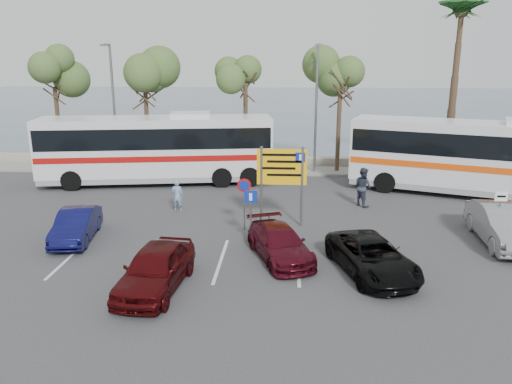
# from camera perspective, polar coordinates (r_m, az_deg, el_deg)

# --- Properties ---
(ground) EXTENTS (120.00, 120.00, 0.00)m
(ground) POSITION_cam_1_polar(r_m,az_deg,el_deg) (19.75, -0.18, -6.77)
(ground) COLOR #37383A
(ground) RESTS_ON ground
(kerb_strip) EXTENTS (44.00, 2.40, 0.15)m
(kerb_strip) POSITION_cam_1_polar(r_m,az_deg,el_deg) (33.11, 1.43, 2.48)
(kerb_strip) COLOR gray
(kerb_strip) RESTS_ON ground
(seawall) EXTENTS (48.00, 0.80, 0.60)m
(seawall) POSITION_cam_1_polar(r_m,az_deg,el_deg) (35.02, 1.56, 3.56)
(seawall) COLOR gray
(seawall) RESTS_ON ground
(sea) EXTENTS (140.00, 140.00, 0.00)m
(sea) POSITION_cam_1_polar(r_m,az_deg,el_deg) (78.62, 2.76, 9.87)
(sea) COLOR #3F5065
(sea) RESTS_ON ground
(tree_far_left) EXTENTS (3.20, 3.20, 7.60)m
(tree_far_left) POSITION_cam_1_polar(r_m,az_deg,el_deg) (35.69, -22.17, 12.46)
(tree_far_left) COLOR #382619
(tree_far_left) RESTS_ON kerb_strip
(tree_left) EXTENTS (3.20, 3.20, 7.20)m
(tree_left) POSITION_cam_1_polar(r_m,az_deg,el_deg) (33.59, -12.62, 12.53)
(tree_left) COLOR #382619
(tree_left) RESTS_ON kerb_strip
(tree_mid) EXTENTS (3.20, 3.20, 8.00)m
(tree_mid) POSITION_cam_1_polar(r_m,az_deg,el_deg) (32.39, -1.23, 13.94)
(tree_mid) COLOR #382619
(tree_mid) RESTS_ON kerb_strip
(tree_right) EXTENTS (3.20, 3.20, 7.40)m
(tree_right) POSITION_cam_1_polar(r_m,az_deg,el_deg) (32.45, 9.67, 12.88)
(tree_right) COLOR #382619
(tree_right) RESTS_ON kerb_strip
(palm_tree) EXTENTS (4.80, 4.80, 11.20)m
(palm_tree) POSITION_cam_1_polar(r_m,az_deg,el_deg) (33.95, 22.44, 18.35)
(palm_tree) COLOR #382619
(palm_tree) RESTS_ON kerb_strip
(street_lamp_left) EXTENTS (0.45, 1.15, 8.01)m
(street_lamp_left) POSITION_cam_1_polar(r_m,az_deg,el_deg) (33.82, -16.01, 9.94)
(street_lamp_left) COLOR slate
(street_lamp_left) RESTS_ON kerb_strip
(street_lamp_right) EXTENTS (0.45, 1.15, 8.01)m
(street_lamp_right) POSITION_cam_1_polar(r_m,az_deg,el_deg) (31.96, 6.91, 10.13)
(street_lamp_right) COLOR slate
(street_lamp_right) RESTS_ON kerb_strip
(direction_sign) EXTENTS (2.20, 0.12, 3.60)m
(direction_sign) POSITION_cam_1_polar(r_m,az_deg,el_deg) (22.04, 2.97, 2.19)
(direction_sign) COLOR slate
(direction_sign) RESTS_ON ground
(sign_no_stop) EXTENTS (0.60, 0.08, 2.35)m
(sign_no_stop) POSITION_cam_1_polar(r_m,az_deg,el_deg) (21.54, -1.36, -0.45)
(sign_no_stop) COLOR slate
(sign_no_stop) RESTS_ON ground
(sign_parking) EXTENTS (0.50, 0.07, 2.25)m
(sign_parking) POSITION_cam_1_polar(r_m,az_deg,el_deg) (20.01, -0.61, -2.00)
(sign_parking) COLOR slate
(sign_parking) RESTS_ON ground
(sign_taxi) EXTENTS (0.50, 0.07, 2.20)m
(sign_taxi) POSITION_cam_1_polar(r_m,az_deg,el_deg) (22.36, 26.05, -1.86)
(sign_taxi) COLOR slate
(sign_taxi) RESTS_ON ground
(lane_markings) EXTENTS (12.02, 4.20, 0.01)m
(lane_markings) POSITION_cam_1_polar(r_m,az_deg,el_deg) (18.94, -3.86, -7.79)
(lane_markings) COLOR silver
(lane_markings) RESTS_ON ground
(coach_bus_left) EXTENTS (13.81, 4.92, 4.22)m
(coach_bus_left) POSITION_cam_1_polar(r_m,az_deg,el_deg) (30.28, -11.24, 4.61)
(coach_bus_left) COLOR silver
(coach_bus_left) RESTS_ON ground
(coach_bus_right) EXTENTS (13.90, 7.40, 4.28)m
(coach_bus_right) POSITION_cam_1_polar(r_m,az_deg,el_deg) (29.52, 24.37, 3.32)
(coach_bus_right) COLOR silver
(coach_bus_right) RESTS_ON ground
(car_blue) EXTENTS (1.90, 4.02, 1.27)m
(car_blue) POSITION_cam_1_polar(r_m,az_deg,el_deg) (22.02, -19.86, -3.59)
(car_blue) COLOR #0F114A
(car_blue) RESTS_ON ground
(car_maroon) EXTENTS (3.04, 4.49, 1.21)m
(car_maroon) POSITION_cam_1_polar(r_m,az_deg,el_deg) (18.89, 2.73, -5.88)
(car_maroon) COLOR #4E0D19
(car_maroon) RESTS_ON ground
(car_red) EXTENTS (2.16, 4.47, 1.47)m
(car_red) POSITION_cam_1_polar(r_m,az_deg,el_deg) (16.75, -11.41, -8.55)
(car_red) COLOR #480A0C
(car_red) RESTS_ON ground
(suv_black) EXTENTS (3.25, 4.92, 1.26)m
(suv_black) POSITION_cam_1_polar(r_m,az_deg,el_deg) (18.07, 13.12, -7.20)
(suv_black) COLOR black
(suv_black) RESTS_ON ground
(car_silver_b) EXTENTS (1.90, 4.88, 1.58)m
(car_silver_b) POSITION_cam_1_polar(r_m,az_deg,el_deg) (22.62, 26.32, -3.38)
(car_silver_b) COLOR gray
(car_silver_b) RESTS_ON ground
(pedestrian_near) EXTENTS (0.61, 0.42, 1.60)m
(pedestrian_near) POSITION_cam_1_polar(r_m,az_deg,el_deg) (24.77, -8.98, -0.40)
(pedestrian_near) COLOR #7B95B3
(pedestrian_near) RESTS_ON ground
(pedestrian_far) EXTENTS (1.18, 1.23, 2.00)m
(pedestrian_far) POSITION_cam_1_polar(r_m,az_deg,el_deg) (25.88, 12.12, 0.58)
(pedestrian_far) COLOR #2E3545
(pedestrian_far) RESTS_ON ground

